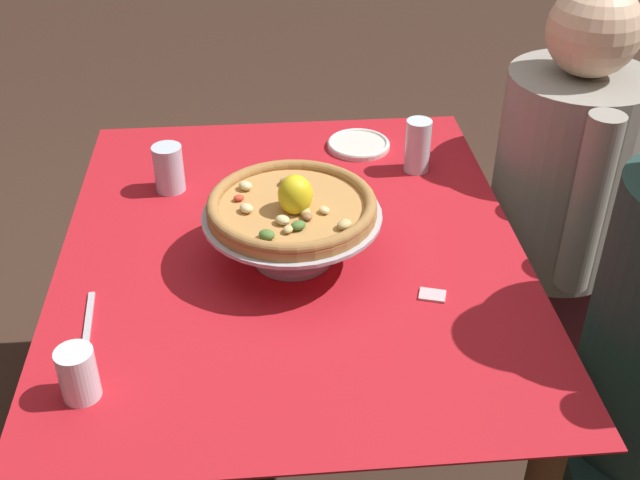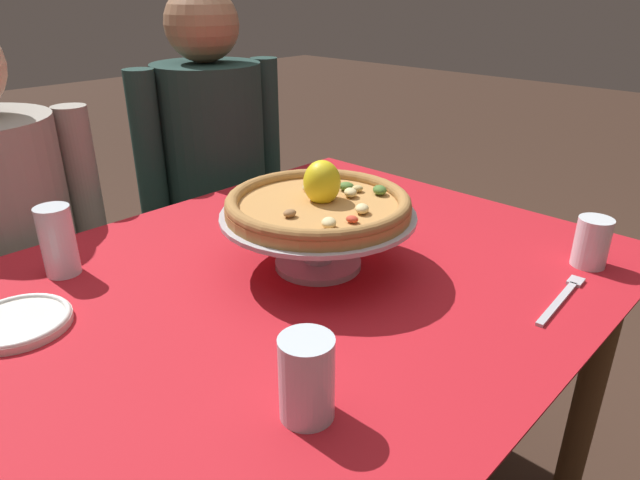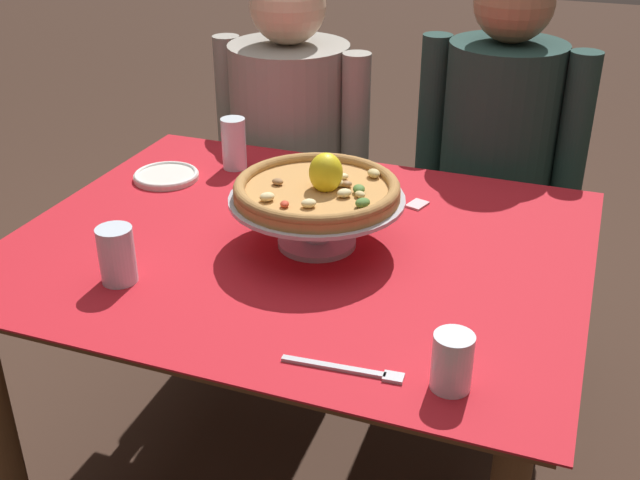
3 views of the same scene
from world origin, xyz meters
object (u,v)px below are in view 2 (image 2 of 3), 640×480
at_px(pizza_stand, 319,229).
at_px(water_glass_back_left, 59,244).
at_px(sugar_packet, 282,209).
at_px(diner_right, 217,211).
at_px(diner_left, 4,279).
at_px(dinner_fork, 563,297).
at_px(side_plate, 18,322).
at_px(water_glass_front_right, 591,244).
at_px(water_glass_front_left, 307,383).
at_px(pizza, 319,203).

distance_m(pizza_stand, water_glass_back_left, 0.47).
xyz_separation_m(sugar_packet, diner_right, (0.12, 0.42, -0.15)).
bearing_deg(water_glass_back_left, diner_left, 90.80).
bearing_deg(dinner_fork, diner_right, 86.46).
bearing_deg(side_plate, water_glass_front_right, -34.17).
xyz_separation_m(water_glass_back_left, sugar_packet, (0.49, -0.06, -0.06)).
distance_m(water_glass_front_right, water_glass_back_left, 0.97).
bearing_deg(pizza_stand, water_glass_front_right, -45.72).
relative_size(water_glass_front_left, side_plate, 0.70).
height_order(water_glass_back_left, sugar_packet, water_glass_back_left).
xyz_separation_m(pizza_stand, diner_right, (0.26, 0.68, -0.23)).
height_order(dinner_fork, diner_right, diner_right).
xyz_separation_m(pizza, diner_left, (-0.35, 0.70, -0.28)).
height_order(pizza, diner_left, diner_left).
distance_m(pizza, dinner_fork, 0.45).
distance_m(diner_left, diner_right, 0.61).
height_order(pizza, water_glass_front_left, pizza).
relative_size(pizza_stand, sugar_packet, 7.10).
distance_m(pizza, water_glass_back_left, 0.47).
relative_size(pizza_stand, water_glass_front_left, 3.21).
bearing_deg(pizza_stand, side_plate, 157.38).
distance_m(pizza, water_glass_front_left, 0.41).
bearing_deg(diner_right, water_glass_front_right, -85.06).
bearing_deg(dinner_fork, water_glass_front_right, 6.21).
distance_m(pizza_stand, side_plate, 0.51).
bearing_deg(water_glass_front_left, water_glass_front_right, -8.53).
height_order(diner_left, diner_right, diner_right).
xyz_separation_m(pizza_stand, water_glass_front_right, (0.35, -0.36, -0.03)).
relative_size(water_glass_front_left, diner_left, 0.10).
bearing_deg(pizza_stand, sugar_packet, 60.23).
bearing_deg(water_glass_front_right, side_plate, 145.83).
bearing_deg(side_plate, dinner_fork, -40.82).
bearing_deg(diner_right, pizza_stand, -111.10).
bearing_deg(diner_left, water_glass_back_left, -89.20).
bearing_deg(water_glass_front_left, diner_left, 92.89).
bearing_deg(sugar_packet, diner_left, 138.34).
bearing_deg(water_glass_front_right, water_glass_back_left, 135.55).
distance_m(pizza_stand, sugar_packet, 0.31).
bearing_deg(side_plate, pizza_stand, -22.62).
height_order(dinner_fork, sugar_packet, dinner_fork).
bearing_deg(pizza, water_glass_back_left, 137.12).
relative_size(pizza, diner_right, 0.28).
height_order(water_glass_front_left, diner_right, diner_right).
relative_size(diner_left, diner_right, 0.96).
xyz_separation_m(water_glass_front_right, sugar_packet, (-0.21, 0.62, -0.04)).
distance_m(pizza, diner_right, 0.78).
bearing_deg(pizza, diner_left, 116.53).
distance_m(water_glass_front_left, diner_left, 0.99).
distance_m(pizza, diner_left, 0.83).
relative_size(water_glass_front_right, diner_left, 0.08).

